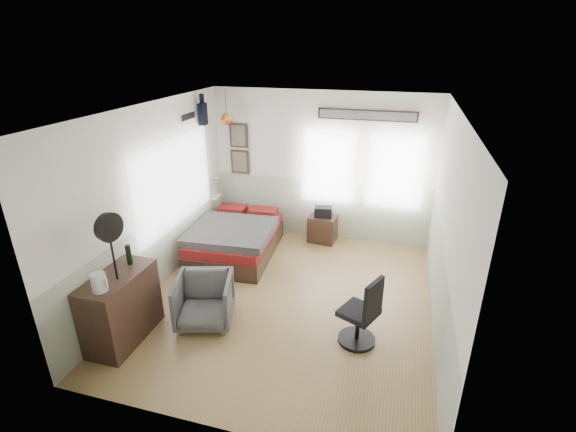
# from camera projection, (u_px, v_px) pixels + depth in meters

# --- Properties ---
(ground_plane) EXTENTS (4.00, 4.50, 0.01)m
(ground_plane) POSITION_uv_depth(u_px,v_px,m) (287.00, 301.00, 6.02)
(ground_plane) COLOR #9B7743
(room_shell) EXTENTS (4.02, 4.52, 2.71)m
(room_shell) POSITION_uv_depth(u_px,v_px,m) (285.00, 190.00, 5.58)
(room_shell) COLOR white
(room_shell) RESTS_ON ground_plane
(wall_decor) EXTENTS (3.55, 1.32, 1.44)m
(wall_decor) POSITION_uv_depth(u_px,v_px,m) (256.00, 126.00, 7.21)
(wall_decor) COLOR #3F2A1E
(wall_decor) RESTS_ON room_shell
(bed) EXTENTS (1.41, 1.90, 0.58)m
(bed) POSITION_uv_depth(u_px,v_px,m) (236.00, 239.00, 7.22)
(bed) COLOR #322019
(bed) RESTS_ON ground_plane
(dresser) EXTENTS (0.48, 1.00, 0.90)m
(dresser) POSITION_uv_depth(u_px,v_px,m) (121.00, 307.00, 5.10)
(dresser) COLOR #322019
(dresser) RESTS_ON ground_plane
(armchair) EXTENTS (0.88, 0.90, 0.66)m
(armchair) POSITION_uv_depth(u_px,v_px,m) (204.00, 301.00, 5.44)
(armchair) COLOR #525356
(armchair) RESTS_ON ground_plane
(nightstand) EXTENTS (0.53, 0.44, 0.49)m
(nightstand) POSITION_uv_depth(u_px,v_px,m) (323.00, 229.00, 7.72)
(nightstand) COLOR #322019
(nightstand) RESTS_ON ground_plane
(task_chair) EXTENTS (0.55, 0.55, 0.93)m
(task_chair) POSITION_uv_depth(u_px,v_px,m) (362.00, 317.00, 5.03)
(task_chair) COLOR black
(task_chair) RESTS_ON ground_plane
(kettle) EXTENTS (0.19, 0.16, 0.22)m
(kettle) POSITION_uv_depth(u_px,v_px,m) (99.00, 282.00, 4.59)
(kettle) COLOR silver
(kettle) RESTS_ON dresser
(bottle) EXTENTS (0.06, 0.06, 0.26)m
(bottle) POSITION_uv_depth(u_px,v_px,m) (129.00, 255.00, 5.14)
(bottle) COLOR black
(bottle) RESTS_ON dresser
(stand_fan) EXTENTS (0.16, 0.34, 0.84)m
(stand_fan) POSITION_uv_depth(u_px,v_px,m) (109.00, 228.00, 4.61)
(stand_fan) COLOR black
(stand_fan) RESTS_ON dresser
(black_bag) EXTENTS (0.34, 0.25, 0.19)m
(black_bag) POSITION_uv_depth(u_px,v_px,m) (323.00, 212.00, 7.58)
(black_bag) COLOR black
(black_bag) RESTS_ON nightstand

